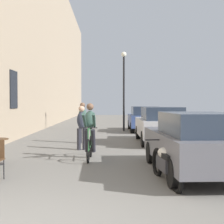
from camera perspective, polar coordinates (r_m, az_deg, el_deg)
name	(u,v)px	position (r m, az deg, el deg)	size (l,w,h in m)	color
building_facade_left	(28,18)	(19.34, -14.81, 15.95)	(0.54, 68.00, 13.08)	tan
cyclist_on_bicycle	(90,133)	(9.83, -3.97, -3.68)	(0.52, 1.76, 1.74)	black
pedestrian_near	(82,125)	(11.77, -5.44, -2.34)	(0.37, 0.28, 1.62)	#26262D
pedestrian_mid	(83,120)	(13.79, -5.27, -1.47)	(0.34, 0.25, 1.74)	#26262D
street_lamp	(124,81)	(19.84, 2.12, 5.57)	(0.32, 0.32, 4.90)	black
parked_car_nearest	(194,142)	(7.94, 14.41, -5.22)	(1.88, 4.24, 1.49)	#595960
parked_car_second	(160,124)	(13.93, 8.57, -2.18)	(1.91, 4.40, 1.56)	#B7B7BC
parked_car_third	(144,118)	(19.80, 5.71, -1.13)	(1.88, 4.34, 1.53)	#384C84
parked_motorcycle	(166,164)	(7.03, 9.62, -9.10)	(0.62, 2.14, 0.92)	black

